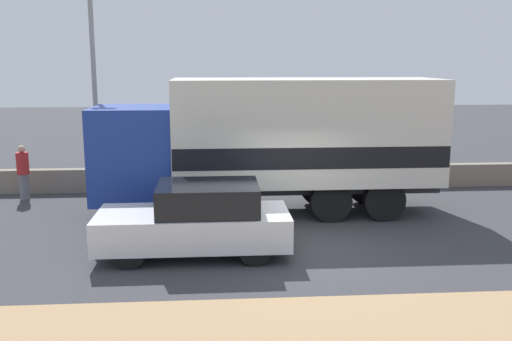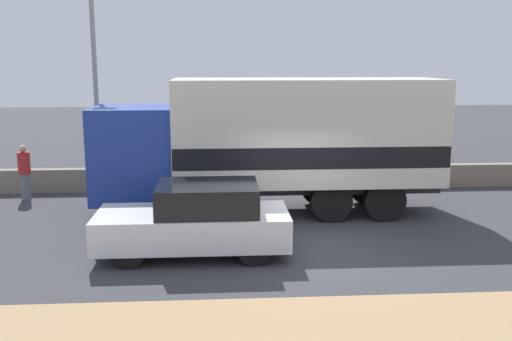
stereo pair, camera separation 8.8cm
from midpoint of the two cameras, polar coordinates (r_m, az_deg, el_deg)
ground_plane at (r=12.62m, az=4.64°, el=-7.90°), size 80.00×80.00×0.00m
stone_wall_backdrop at (r=18.33m, az=1.78°, el=-0.71°), size 60.00×0.35×0.73m
street_lamp at (r=17.65m, az=-16.05°, el=9.41°), size 0.56×0.28×6.37m
box_truck at (r=15.10m, az=2.06°, el=3.03°), size 9.05×2.37×3.60m
car_hatchback at (r=12.14m, az=-6.09°, el=-4.94°), size 4.04×1.75×1.53m
pedestrian at (r=18.15m, az=-22.38°, el=-0.11°), size 0.36×0.36×1.63m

